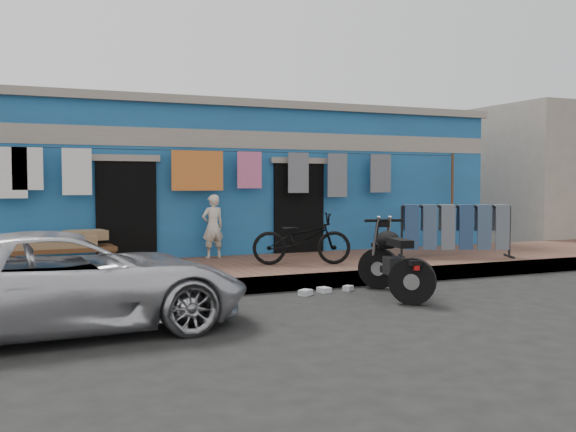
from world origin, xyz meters
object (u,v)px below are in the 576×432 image
Objects in this scene: charpoy at (63,250)px; car at (66,280)px; motorcycle at (394,259)px; seated_person at (213,226)px; bicycle at (302,233)px; jeans_rack at (456,230)px.

car is at bearing -93.40° from charpoy.
seated_person is at bearing 126.65° from motorcycle.
seated_person is (2.96, 4.19, 0.26)m from car.
bicycle is 4.08m from charpoy.
jeans_rack is (7.11, -1.33, 0.23)m from charpoy.
seated_person is 0.71× the size of bicycle.
bicycle is 2.22m from motorcycle.
seated_person is 0.67× the size of motorcycle.
charpoy is at bearing 91.31° from bicycle.
bicycle reaches higher than motorcycle.
motorcycle is at bearing -147.49° from bicycle.
charpoy is (-2.74, -0.37, -0.31)m from seated_person.
jeans_rack reaches higher than charpoy.
car reaches higher than motorcycle.
motorcycle is 3.33m from jeans_rack.
seated_person is at bearing 55.00° from bicycle.
jeans_rack reaches higher than motorcycle.
car is 2.34× the size of charpoy.
car is 7.75m from jeans_rack.
seated_person is 2.78m from charpoy.
seated_person is 4.69m from jeans_rack.
motorcycle is (0.55, -2.14, -0.24)m from bicycle.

